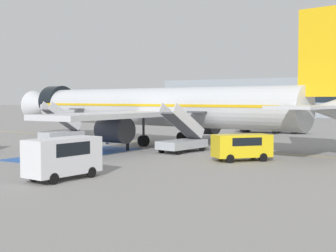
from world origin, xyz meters
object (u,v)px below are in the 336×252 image
(boarding_stairs_aft, at_px, (183,140))
(service_van_0, at_px, (63,155))
(service_van_1, at_px, (242,145))
(airliner, at_px, (157,107))
(baggage_cart, at_px, (79,143))
(ground_crew_1, at_px, (128,139))
(fuel_tanker, at_px, (272,119))
(traffic_cone_0, at_px, (34,143))
(boarding_stairs_forward, at_px, (62,132))
(ground_crew_0, at_px, (107,135))

(boarding_stairs_aft, xyz_separation_m, service_van_0, (1.20, -15.87, 0.38))
(service_van_0, bearing_deg, boarding_stairs_aft, -80.71)
(service_van_0, relative_size, service_van_1, 1.06)
(airliner, distance_m, baggage_cart, 8.78)
(service_van_0, bearing_deg, ground_crew_1, -62.04)
(airliner, distance_m, fuel_tanker, 22.36)
(service_van_1, distance_m, baggage_cart, 19.12)
(traffic_cone_0, bearing_deg, airliner, 41.68)
(boarding_stairs_forward, distance_m, ground_crew_1, 12.56)
(airliner, bearing_deg, boarding_stairs_aft, -122.93)
(fuel_tanker, bearing_deg, boarding_stairs_forward, 141.49)
(service_van_0, relative_size, ground_crew_1, 2.52)
(baggage_cart, bearing_deg, traffic_cone_0, -48.98)
(traffic_cone_0, bearing_deg, service_van_1, 0.20)
(ground_crew_0, bearing_deg, baggage_cart, -168.08)
(boarding_stairs_forward, relative_size, boarding_stairs_aft, 1.00)
(airliner, relative_size, service_van_1, 10.02)
(boarding_stairs_aft, relative_size, baggage_cart, 2.05)
(fuel_tanker, relative_size, traffic_cone_0, 17.97)
(service_van_0, distance_m, service_van_1, 14.24)
(airliner, relative_size, fuel_tanker, 4.43)
(boarding_stairs_aft, distance_m, ground_crew_1, 5.13)
(boarding_stairs_aft, xyz_separation_m, baggage_cart, (-12.14, -0.03, -0.78))
(baggage_cart, bearing_deg, ground_crew_0, 139.38)
(boarding_stairs_forward, distance_m, baggage_cart, 5.37)
(boarding_stairs_forward, height_order, fuel_tanker, boarding_stairs_forward)
(boarding_stairs_aft, height_order, ground_crew_1, boarding_stairs_aft)
(airliner, xyz_separation_m, ground_crew_0, (-3.90, -3.40, -2.83))
(airliner, height_order, service_van_0, airliner)
(fuel_tanker, bearing_deg, ground_crew_0, 154.11)
(fuel_tanker, distance_m, service_van_0, 43.12)
(boarding_stairs_forward, relative_size, service_van_0, 1.16)
(baggage_cart, distance_m, ground_crew_0, 2.95)
(service_van_1, bearing_deg, ground_crew_1, 35.18)
(baggage_cart, bearing_deg, ground_crew_1, 80.92)
(airliner, xyz_separation_m, boarding_stairs_aft, (6.29, -5.46, -2.79))
(service_van_0, distance_m, ground_crew_0, 21.26)
(fuel_tanker, xyz_separation_m, service_van_1, (8.08, -29.94, -0.68))
(fuel_tanker, bearing_deg, traffic_cone_0, 148.10)
(airliner, relative_size, boarding_stairs_aft, 8.16)
(airliner, bearing_deg, boarding_stairs_forward, 114.28)
(airliner, bearing_deg, service_van_1, -114.20)
(service_van_1, distance_m, traffic_cone_0, 22.41)
(boarding_stairs_forward, relative_size, ground_crew_1, 2.93)
(baggage_cart, bearing_deg, airliner, 135.41)
(service_van_1, xyz_separation_m, baggage_cart, (-18.90, 2.74, -0.94))
(fuel_tanker, xyz_separation_m, traffic_cone_0, (-14.31, -30.02, -1.60))
(airliner, height_order, baggage_cart, airliner)
(service_van_1, relative_size, traffic_cone_0, 7.94)
(airliner, bearing_deg, fuel_tanker, -4.88)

